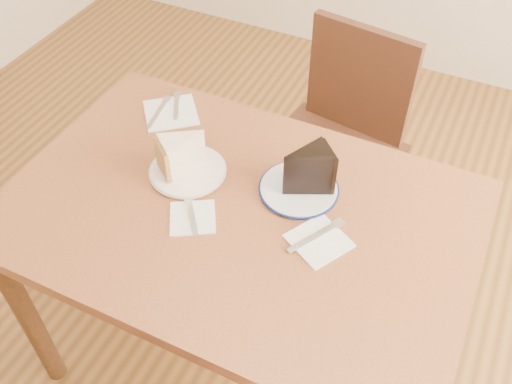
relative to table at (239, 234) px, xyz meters
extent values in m
plane|color=#4F3115|center=(0.00, 0.00, -0.65)|extent=(4.00, 4.00, 0.00)
cube|color=#552A17|center=(0.00, 0.00, 0.08)|extent=(1.20, 0.80, 0.04)
cylinder|color=#361E10|center=(-0.54, -0.34, -0.30)|extent=(0.06, 0.06, 0.71)
cylinder|color=#361E10|center=(-0.54, 0.34, -0.30)|extent=(0.06, 0.06, 0.71)
cylinder|color=#361E10|center=(0.54, 0.34, -0.30)|extent=(0.06, 0.06, 0.71)
cube|color=black|center=(0.06, 0.55, -0.17)|extent=(0.51, 0.51, 0.04)
cylinder|color=black|center=(0.27, 0.71, -0.42)|extent=(0.04, 0.04, 0.46)
cylinder|color=black|center=(-0.10, 0.76, -0.42)|extent=(0.04, 0.04, 0.46)
cylinder|color=black|center=(0.21, 0.33, -0.42)|extent=(0.04, 0.04, 0.46)
cylinder|color=black|center=(-0.16, 0.39, -0.42)|extent=(0.04, 0.04, 0.46)
cube|color=black|center=(0.09, 0.75, 0.05)|extent=(0.38, 0.09, 0.40)
cylinder|color=white|center=(-0.19, 0.06, 0.10)|extent=(0.20, 0.20, 0.01)
cylinder|color=white|center=(0.11, 0.13, 0.10)|extent=(0.20, 0.20, 0.01)
cube|color=white|center=(-0.09, -0.08, 0.10)|extent=(0.16, 0.16, 0.00)
cube|color=white|center=(0.22, -0.01, 0.10)|extent=(0.18, 0.18, 0.00)
cube|color=white|center=(-0.36, 0.26, 0.10)|extent=(0.22, 0.22, 0.00)
cube|color=silver|center=(-0.10, -0.07, 0.10)|extent=(0.10, 0.12, 0.00)
cube|color=silver|center=(0.21, 0.00, 0.10)|extent=(0.10, 0.16, 0.00)
cube|color=silver|center=(-0.36, 0.30, 0.10)|extent=(0.08, 0.13, 0.00)
cube|color=silver|center=(-0.39, 0.25, 0.10)|extent=(0.04, 0.16, 0.00)
camera|label=1|loc=(0.46, -0.86, 1.19)|focal=40.00mm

